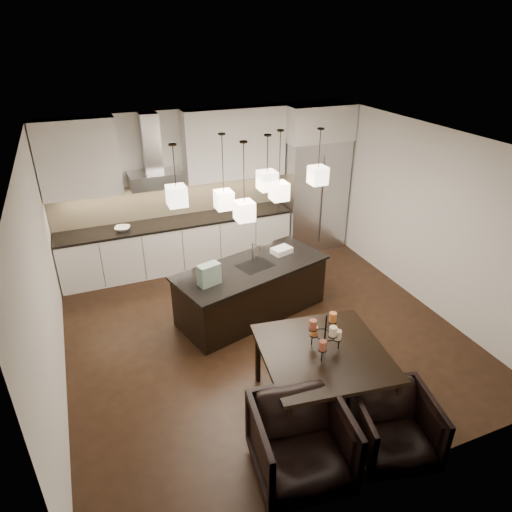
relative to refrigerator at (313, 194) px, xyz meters
name	(u,v)px	position (x,y,z in m)	size (l,w,h in m)	color
floor	(261,330)	(-2.10, -2.38, -1.08)	(5.50, 5.50, 0.02)	black
ceiling	(262,142)	(-2.10, -2.38, 1.73)	(5.50, 5.50, 0.02)	white
wall_back	(204,186)	(-2.10, 0.38, 0.32)	(5.50, 0.02, 2.80)	silver
wall_front	(385,376)	(-2.10, -5.14, 0.32)	(5.50, 0.02, 2.80)	silver
wall_left	(42,285)	(-4.86, -2.38, 0.32)	(0.02, 5.50, 2.80)	silver
wall_right	(424,217)	(0.66, -2.38, 0.32)	(0.02, 5.50, 2.80)	silver
refrigerator	(313,194)	(0.00, 0.00, 0.00)	(1.20, 0.72, 2.15)	#B7B7BA
fridge_panel	(317,122)	(0.00, 0.00, 1.40)	(1.26, 0.72, 0.65)	silver
lower_cabinets	(179,245)	(-2.73, 0.05, -0.64)	(4.21, 0.62, 0.88)	silver
countertop	(177,222)	(-2.73, 0.05, -0.17)	(4.21, 0.66, 0.04)	black
backsplash	(172,199)	(-2.73, 0.35, 0.16)	(4.21, 0.02, 0.63)	#C2B690
upper_cab_left	(78,159)	(-4.20, 0.19, 1.10)	(1.25, 0.35, 1.25)	silver
upper_cab_right	(235,144)	(-1.55, 0.19, 1.10)	(1.86, 0.35, 1.25)	silver
hood_canopy	(156,179)	(-3.03, 0.10, 0.65)	(0.90, 0.52, 0.24)	#B7B7BA
hood_chimney	(151,143)	(-3.03, 0.21, 1.24)	(0.30, 0.28, 0.96)	#B7B7BA
fruit_bowl	(122,228)	(-3.69, 0.00, -0.12)	(0.26, 0.26, 0.06)	silver
island_body	(252,291)	(-2.06, -1.91, -0.67)	(2.28, 0.91, 0.80)	black
island_top	(251,267)	(-2.06, -1.91, -0.26)	(2.35, 0.98, 0.04)	black
faucet	(252,252)	(-2.00, -1.79, -0.06)	(0.09, 0.22, 0.35)	silver
tote_bag	(209,274)	(-2.80, -2.17, -0.08)	(0.31, 0.16, 0.31)	#194A36
food_container	(282,250)	(-1.45, -1.67, -0.19)	(0.31, 0.22, 0.09)	silver
dining_table	(321,379)	(-2.03, -4.04, -0.66)	(1.37, 1.37, 0.82)	black
candelabra	(325,334)	(-2.03, -4.04, -0.01)	(0.40, 0.40, 0.48)	black
candle_a	(338,335)	(-1.88, -4.06, -0.06)	(0.08, 0.08, 0.11)	beige
candle_b	(314,331)	(-2.09, -3.90, -0.06)	(0.08, 0.08, 0.11)	orange
candle_c	(323,345)	(-2.13, -4.16, -0.06)	(0.08, 0.08, 0.11)	#9D4B32
candle_d	(333,317)	(-1.90, -3.96, 0.12)	(0.08, 0.08, 0.11)	orange
candle_e	(313,325)	(-2.17, -4.00, 0.12)	(0.08, 0.08, 0.11)	#9D4B32
candle_f	(333,331)	(-2.03, -4.18, 0.12)	(0.08, 0.08, 0.11)	beige
armchair_left	(301,444)	(-2.68, -4.78, -0.65)	(0.91, 0.94, 0.85)	black
armchair_right	(394,427)	(-1.67, -4.92, -0.70)	(0.80, 0.82, 0.75)	black
pendant_a	(177,196)	(-3.13, -2.02, 1.06)	(0.24, 0.24, 0.26)	#F9E7C8
pendant_b	(224,200)	(-2.39, -1.68, 0.79)	(0.24, 0.24, 0.26)	#F9E7C8
pendant_c	(267,180)	(-1.85, -1.98, 1.10)	(0.24, 0.24, 0.26)	#F9E7C8
pendant_d	(279,191)	(-1.57, -1.77, 0.84)	(0.24, 0.24, 0.26)	#F9E7C8
pendant_e	(318,175)	(-1.01, -1.88, 1.05)	(0.24, 0.24, 0.26)	#F9E7C8
pendant_f	(244,211)	(-2.28, -2.21, 0.80)	(0.24, 0.24, 0.26)	#F9E7C8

